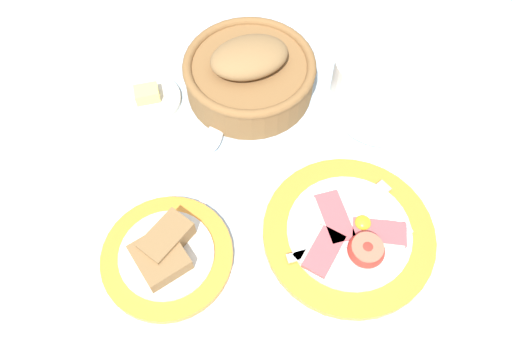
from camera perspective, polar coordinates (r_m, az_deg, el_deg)
name	(u,v)px	position (r m, az deg, el deg)	size (l,w,h in m)	color
ground_plane	(297,232)	(0.74, 4.71, -7.03)	(3.00, 3.00, 0.00)	#A3BCD1
breakfast_plate	(350,234)	(0.74, 10.68, -7.13)	(0.25, 0.25, 0.04)	orange
bread_plate	(166,254)	(0.72, -10.25, -9.36)	(0.19, 0.19, 0.05)	orange
sugar_cup	(362,76)	(0.87, 12.01, 10.51)	(0.10, 0.10, 0.07)	white
bread_basket	(249,73)	(0.85, -0.75, 11.10)	(0.22, 0.22, 0.10)	brown
butter_dish	(148,99)	(0.88, -12.20, 8.02)	(0.11, 0.11, 0.03)	silver
teaspoon_by_saucer	(383,144)	(0.83, 14.33, 2.98)	(0.18, 0.11, 0.01)	silver
teaspoon_near_cup	(213,148)	(0.81, -4.96, 2.62)	(0.05, 0.19, 0.01)	silver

